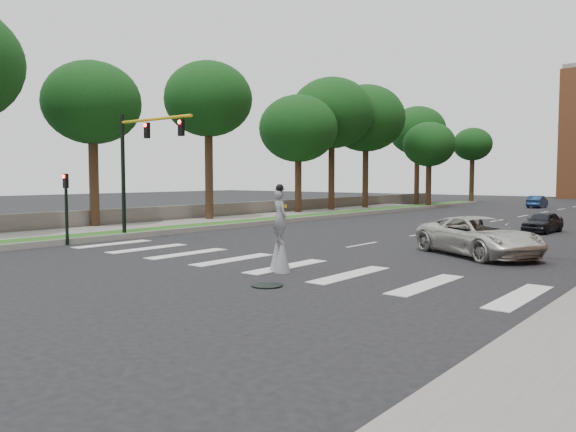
% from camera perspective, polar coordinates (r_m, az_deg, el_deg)
% --- Properties ---
extents(ground_plane, '(160.00, 160.00, 0.00)m').
position_cam_1_polar(ground_plane, '(19.41, -4.94, -5.15)').
color(ground_plane, black).
rests_on(ground_plane, ground).
extents(grass_median, '(2.00, 60.00, 0.25)m').
position_cam_1_polar(grass_median, '(42.02, 2.72, -0.04)').
color(grass_median, '#215217').
rests_on(grass_median, ground).
extents(median_curb, '(0.20, 60.00, 0.28)m').
position_cam_1_polar(median_curb, '(41.41, 3.89, -0.08)').
color(median_curb, gray).
rests_on(median_curb, ground).
extents(sidewalk_left, '(4.00, 60.00, 0.18)m').
position_cam_1_polar(sidewalk_left, '(36.72, -10.41, -0.74)').
color(sidewalk_left, slate).
rests_on(sidewalk_left, ground).
extents(stone_wall, '(0.50, 56.00, 1.10)m').
position_cam_1_polar(stone_wall, '(46.97, -1.24, 0.91)').
color(stone_wall, '#5D5850').
rests_on(stone_wall, ground).
extents(manhole, '(0.90, 0.90, 0.04)m').
position_cam_1_polar(manhole, '(15.96, -2.14, -7.06)').
color(manhole, black).
rests_on(manhole, ground).
extents(traffic_signal, '(5.30, 0.23, 6.20)m').
position_cam_1_polar(traffic_signal, '(28.57, -15.04, 6.01)').
color(traffic_signal, black).
rests_on(traffic_signal, ground).
extents(secondary_signal, '(0.25, 0.21, 3.23)m').
position_cam_1_polar(secondary_signal, '(27.12, -21.60, 1.32)').
color(secondary_signal, black).
rests_on(secondary_signal, ground).
extents(stilt_performer, '(0.82, 0.62, 2.86)m').
position_cam_1_polar(stilt_performer, '(18.15, -0.84, -2.22)').
color(stilt_performer, '#362215').
rests_on(stilt_performer, ground).
extents(suv_crossing, '(6.04, 5.03, 1.53)m').
position_cam_1_polar(suv_crossing, '(23.05, 18.82, -1.98)').
color(suv_crossing, beige).
rests_on(suv_crossing, ground).
extents(car_near, '(1.64, 3.52, 1.17)m').
position_cam_1_polar(car_near, '(34.10, 24.46, -0.56)').
color(car_near, black).
rests_on(car_near, ground).
extents(car_mid, '(1.41, 3.72, 1.21)m').
position_cam_1_polar(car_mid, '(61.36, 24.00, 1.34)').
color(car_mid, navy).
rests_on(car_mid, ground).
extents(tree_1, '(5.70, 5.70, 9.85)m').
position_cam_1_polar(tree_1, '(35.42, -19.28, 10.73)').
color(tree_1, '#362215').
rests_on(tree_1, ground).
extents(tree_2, '(6.04, 6.04, 10.96)m').
position_cam_1_polar(tree_2, '(39.50, -8.10, 11.61)').
color(tree_2, '#362215').
rests_on(tree_2, ground).
extents(tree_3, '(6.48, 6.48, 9.80)m').
position_cam_1_polar(tree_3, '(46.61, 1.05, 8.84)').
color(tree_3, '#362215').
rests_on(tree_3, ground).
extents(tree_4, '(7.39, 7.39, 11.75)m').
position_cam_1_polar(tree_4, '(54.26, 7.92, 9.77)').
color(tree_4, '#362215').
rests_on(tree_4, ground).
extents(tree_5, '(6.38, 6.38, 10.97)m').
position_cam_1_polar(tree_5, '(65.22, 13.02, 8.41)').
color(tree_5, '#362215').
rests_on(tree_5, ground).
extents(tree_6, '(5.20, 5.20, 8.53)m').
position_cam_1_polar(tree_6, '(57.96, 14.15, 7.03)').
color(tree_6, '#362215').
rests_on(tree_6, ground).
extents(tree_7, '(4.59, 4.59, 8.90)m').
position_cam_1_polar(tree_7, '(70.63, 18.24, 6.87)').
color(tree_7, '#362215').
rests_on(tree_7, ground).
extents(tree_8, '(7.34, 7.34, 11.83)m').
position_cam_1_polar(tree_8, '(50.45, 4.47, 10.36)').
color(tree_8, '#362215').
rests_on(tree_8, ground).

